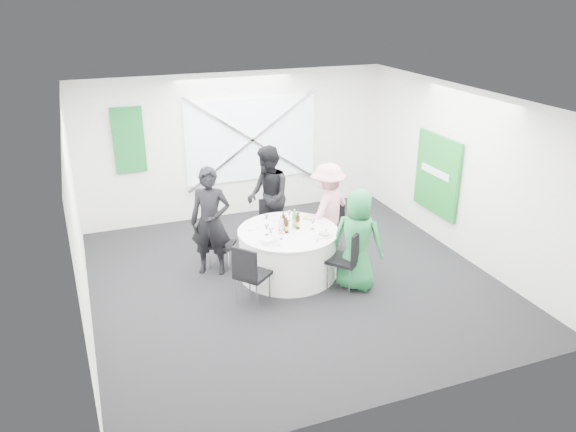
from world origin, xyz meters
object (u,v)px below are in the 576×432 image
object	(u,v)px
person_man_back_left	(211,222)
person_woman_green	(357,240)
banquet_table	(288,252)
person_woman_pink	(328,210)
chair_back_right	(332,223)
chair_back_left	(217,240)
person_man_back	(268,197)
chair_front_left	(249,271)
chair_front_right	(350,255)
clear_water_bottle	(281,227)
green_water_bottle	(294,220)
chair_back	(271,219)

from	to	relation	value
person_man_back_left	person_woman_green	xyz separation A→B (m)	(1.91, -1.25, -0.09)
banquet_table	person_woman_pink	xyz separation A→B (m)	(0.89, 0.48, 0.42)
chair_back_right	person_man_back_left	size ratio (longest dim) A/B	0.48
chair_back_left	person_man_back	bearing A→B (deg)	-28.35
banquet_table	person_man_back_left	bearing A→B (deg)	154.80
chair_front_left	banquet_table	bearing A→B (deg)	-90.00
chair_front_right	person_man_back_left	size ratio (longest dim) A/B	0.56
banquet_table	chair_front_right	distance (m)	1.05
clear_water_bottle	person_man_back	bearing A→B (deg)	79.49
person_man_back	banquet_table	bearing A→B (deg)	0.00
person_man_back	person_woman_green	world-z (taller)	person_man_back
chair_front_left	person_woman_pink	world-z (taller)	person_woman_pink
chair_back_left	chair_front_left	bearing A→B (deg)	-140.87
chair_front_left	green_water_bottle	distance (m)	1.29
chair_front_left	chair_front_right	bearing A→B (deg)	-132.67
chair_back	chair_front_left	size ratio (longest dim) A/B	0.90
chair_front_left	person_woman_green	xyz separation A→B (m)	(1.66, -0.05, 0.23)
green_water_bottle	person_man_back	bearing A→B (deg)	92.21
person_man_back_left	green_water_bottle	size ratio (longest dim) A/B	5.72
person_woman_green	green_water_bottle	bearing A→B (deg)	-8.14
chair_back_right	person_woman_pink	size ratio (longest dim) A/B	0.52
banquet_table	person_woman_green	distance (m)	1.17
chair_back_right	person_man_back	xyz separation A→B (m)	(-0.96, 0.59, 0.40)
person_woman_pink	clear_water_bottle	bearing A→B (deg)	0.30
chair_back_right	person_man_back	size ratio (longest dim) A/B	0.47
chair_back_left	person_man_back_left	distance (m)	0.42
chair_back_right	person_man_back_left	xyz separation A→B (m)	(-2.14, -0.11, 0.39)
banquet_table	chair_back	world-z (taller)	chair_back
clear_water_bottle	chair_back	bearing A→B (deg)	78.15
chair_back	green_water_bottle	world-z (taller)	green_water_bottle
chair_back_left	person_man_back	size ratio (longest dim) A/B	0.47
chair_front_right	chair_back_right	bearing A→B (deg)	-145.88
chair_front_left	green_water_bottle	bearing A→B (deg)	-91.22
chair_back	chair_back_left	xyz separation A→B (m)	(-1.08, -0.48, -0.00)
chair_back	person_woman_green	xyz separation A→B (m)	(0.71, -1.87, 0.29)
person_man_back_left	person_woman_pink	distance (m)	1.98
chair_back_right	banquet_table	bearing A→B (deg)	-90.00
banquet_table	chair_back	bearing A→B (deg)	84.57
person_man_back_left	person_man_back	world-z (taller)	person_man_back
person_woman_pink	chair_back_right	bearing A→B (deg)	-166.85
chair_back_left	person_man_back_left	world-z (taller)	person_man_back_left
banquet_table	person_man_back	bearing A→B (deg)	85.59
chair_front_right	chair_front_left	world-z (taller)	chair_front_right
chair_back_left	clear_water_bottle	bearing A→B (deg)	-98.05
chair_back	chair_front_left	xyz separation A→B (m)	(-0.95, -1.82, 0.06)
chair_front_right	person_woman_pink	world-z (taller)	person_woman_pink
chair_front_left	person_man_back_left	xyz separation A→B (m)	(-0.25, 1.20, 0.32)
chair_back_right	person_woman_green	size ratio (longest dim) A/B	0.53
chair_back_left	chair_front_right	xyz separation A→B (m)	(1.65, -1.43, 0.09)
chair_front_right	person_man_back	xyz separation A→B (m)	(-0.58, 2.00, 0.31)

